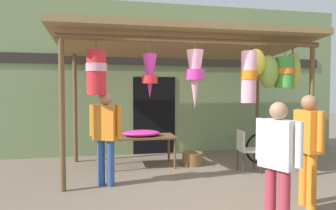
{
  "coord_description": "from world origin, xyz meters",
  "views": [
    {
      "loc": [
        -1.59,
        -5.2,
        1.63
      ],
      "look_at": [
        -0.29,
        1.08,
        1.34
      ],
      "focal_mm": 32.18,
      "sensor_mm": 36.0,
      "label": 1
    }
  ],
  "objects": [
    {
      "name": "wicker_basket_by_table",
      "position": [
        0.27,
        1.13,
        0.14
      ],
      "size": [
        0.45,
        0.45,
        0.28
      ],
      "primitive_type": "cylinder",
      "color": "brown",
      "rests_on": "ground_plane"
    },
    {
      "name": "parked_bicycle",
      "position": [
        2.36,
        1.06,
        0.35
      ],
      "size": [
        1.75,
        0.44,
        0.92
      ],
      "color": "black",
      "rests_on": "ground_plane"
    },
    {
      "name": "folding_chair",
      "position": [
        1.16,
        0.38,
        0.5
      ],
      "size": [
        0.44,
        0.44,
        0.84
      ],
      "color": "beige",
      "rests_on": "ground_plane"
    },
    {
      "name": "shop_facade",
      "position": [
        -0.0,
        2.66,
        1.95
      ],
      "size": [
        9.81,
        0.29,
        3.91
      ],
      "color": "#7A9360",
      "rests_on": "ground_plane"
    },
    {
      "name": "customer_foreground",
      "position": [
        1.18,
        -1.51,
        0.93
      ],
      "size": [
        0.24,
        0.59,
        1.58
      ],
      "color": "orange",
      "rests_on": "ground_plane"
    },
    {
      "name": "vendor_in_orange",
      "position": [
        0.35,
        -2.09,
        0.88
      ],
      "size": [
        0.37,
        0.54,
        1.51
      ],
      "color": "#B23347",
      "rests_on": "ground_plane"
    },
    {
      "name": "shopper_by_bananas",
      "position": [
        -1.6,
        0.03,
        0.95
      ],
      "size": [
        0.54,
        0.38,
        1.62
      ],
      "color": "#2D5193",
      "rests_on": "ground_plane"
    },
    {
      "name": "market_stall_canopy",
      "position": [
        0.12,
        0.66,
        2.4
      ],
      "size": [
        5.05,
        2.6,
        2.8
      ],
      "color": "brown",
      "rests_on": "ground_plane"
    },
    {
      "name": "flower_heap_on_table",
      "position": [
        -0.83,
        1.17,
        0.73
      ],
      "size": [
        0.81,
        0.57,
        0.13
      ],
      "color": "#D13399",
      "rests_on": "display_table"
    },
    {
      "name": "ground_plane",
      "position": [
        0.0,
        0.0,
        0.0
      ],
      "size": [
        30.0,
        30.0,
        0.0
      ],
      "primitive_type": "plane",
      "color": "#756656"
    },
    {
      "name": "display_table",
      "position": [
        -0.86,
        1.21,
        0.6
      ],
      "size": [
        1.47,
        0.72,
        0.67
      ],
      "color": "brown",
      "rests_on": "ground_plane"
    }
  ]
}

